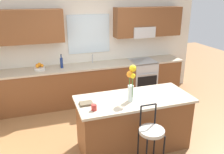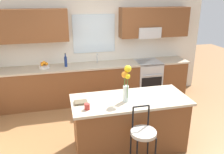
# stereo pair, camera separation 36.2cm
# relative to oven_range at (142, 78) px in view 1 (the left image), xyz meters

# --- Properties ---
(ground_plane) EXTENTS (14.00, 14.00, 0.00)m
(ground_plane) POSITION_rel_oven_range_xyz_m (-1.29, -1.68, -0.46)
(ground_plane) COLOR olive
(back_wall_assembly) EXTENTS (5.60, 0.50, 2.70)m
(back_wall_assembly) POSITION_rel_oven_range_xyz_m (-1.26, 0.31, 1.05)
(back_wall_assembly) COLOR silver
(back_wall_assembly) RESTS_ON ground
(counter_run) EXTENTS (4.56, 0.64, 0.92)m
(counter_run) POSITION_rel_oven_range_xyz_m (-1.29, 0.02, 0.01)
(counter_run) COLOR brown
(counter_run) RESTS_ON ground
(sink_faucet) EXTENTS (0.02, 0.13, 0.23)m
(sink_faucet) POSITION_rel_oven_range_xyz_m (-1.25, 0.17, 0.60)
(sink_faucet) COLOR #B7BABC
(sink_faucet) RESTS_ON counter_run
(oven_range) EXTENTS (0.60, 0.64, 0.92)m
(oven_range) POSITION_rel_oven_range_xyz_m (0.00, 0.00, 0.00)
(oven_range) COLOR #B7BABC
(oven_range) RESTS_ON ground
(kitchen_island) EXTENTS (1.88, 0.82, 0.92)m
(kitchen_island) POSITION_rel_oven_range_xyz_m (-1.09, -1.97, 0.00)
(kitchen_island) COLOR brown
(kitchen_island) RESTS_ON ground
(bar_stool_near) EXTENTS (0.36, 0.36, 1.04)m
(bar_stool_near) POSITION_rel_oven_range_xyz_m (-1.09, -2.59, 0.18)
(bar_stool_near) COLOR black
(bar_stool_near) RESTS_ON ground
(flower_vase) EXTENTS (0.15, 0.16, 0.58)m
(flower_vase) POSITION_rel_oven_range_xyz_m (-1.19, -2.05, 0.79)
(flower_vase) COLOR silver
(flower_vase) RESTS_ON kitchen_island
(mug_ceramic) EXTENTS (0.08, 0.08, 0.09)m
(mug_ceramic) POSITION_rel_oven_range_xyz_m (-1.81, -2.17, 0.51)
(mug_ceramic) COLOR #A52D28
(mug_ceramic) RESTS_ON kitchen_island
(cookbook) EXTENTS (0.20, 0.15, 0.03)m
(cookbook) POSITION_rel_oven_range_xyz_m (-1.88, -1.95, 0.48)
(cookbook) COLOR brown
(cookbook) RESTS_ON kitchen_island
(fruit_bowl_oranges) EXTENTS (0.24, 0.24, 0.16)m
(fruit_bowl_oranges) POSITION_rel_oven_range_xyz_m (-2.49, 0.03, 0.52)
(fruit_bowl_oranges) COLOR silver
(fruit_bowl_oranges) RESTS_ON counter_run
(bottle_olive_oil) EXTENTS (0.06, 0.06, 0.31)m
(bottle_olive_oil) POSITION_rel_oven_range_xyz_m (-2.00, 0.02, 0.59)
(bottle_olive_oil) COLOR navy
(bottle_olive_oil) RESTS_ON counter_run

